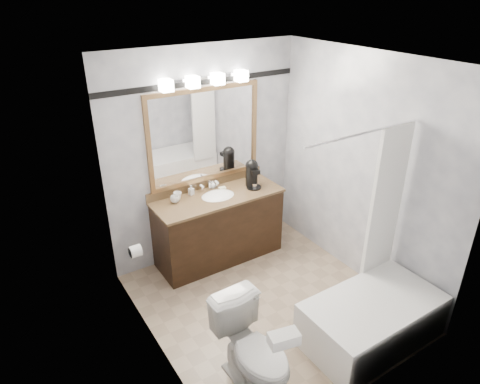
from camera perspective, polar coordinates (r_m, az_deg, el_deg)
name	(u,v)px	position (r m, az deg, el deg)	size (l,w,h in m)	color
room	(271,199)	(4.00, 4.19, -0.91)	(2.42, 2.62, 2.52)	gray
vanity	(219,226)	(5.14, -2.87, -4.52)	(1.53, 0.58, 0.97)	black
mirror	(205,136)	(4.90, -4.72, 7.51)	(1.40, 0.04, 1.10)	#9C7246
vanity_light_bar	(205,80)	(4.69, -4.68, 14.67)	(1.02, 0.14, 0.12)	silver
accent_stripe	(202,82)	(4.75, -5.06, 14.40)	(2.40, 0.01, 0.06)	black
bathtub	(372,313)	(4.35, 17.22, -15.13)	(1.30, 0.75, 1.96)	white
tp_roll	(135,251)	(4.35, -13.78, -7.67)	(0.12, 0.12, 0.11)	white
toilet	(254,351)	(3.69, 1.91, -20.37)	(0.44, 0.77, 0.78)	white
tissue_box	(284,339)	(3.18, 5.87, -18.87)	(0.22, 0.12, 0.09)	white
coffee_maker	(252,173)	(5.09, 1.61, 2.55)	(0.18, 0.22, 0.34)	black
cup_left	(175,199)	(4.82, -8.67, -0.95)	(0.10, 0.10, 0.08)	white
cup_right	(178,196)	(4.88, -8.32, -0.52)	(0.09, 0.09, 0.09)	white
soap_bottle_a	(191,190)	(4.97, -6.54, 0.27)	(0.05, 0.05, 0.12)	white
soap_bottle_b	(213,185)	(5.11, -3.66, 1.00)	(0.07, 0.07, 0.09)	white
soap_bar	(222,188)	(5.08, -2.39, 0.52)	(0.08, 0.05, 0.03)	beige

